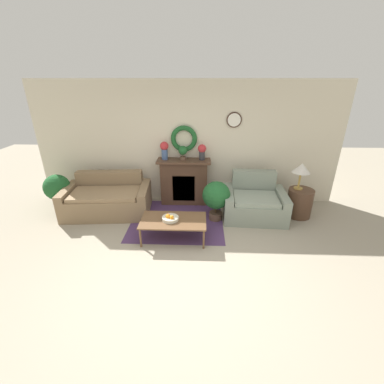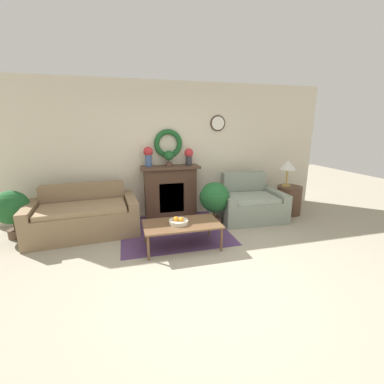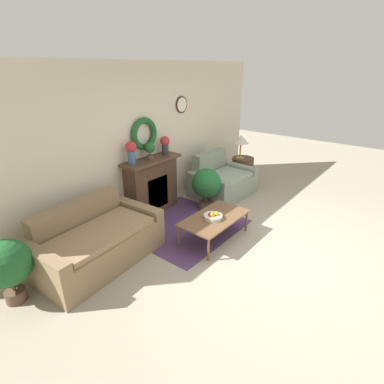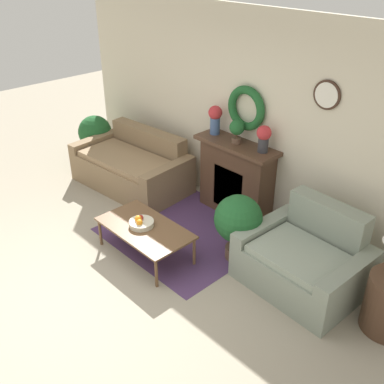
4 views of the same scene
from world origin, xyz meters
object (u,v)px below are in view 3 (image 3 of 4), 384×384
Objects in this scene: table_lamp at (241,140)px; potted_plant_floor_by_loveseat at (206,185)px; coffee_table at (214,219)px; side_table_by_loveseat at (242,170)px; fruit_bowl at (213,216)px; vase_on_mantel_left at (131,151)px; potted_plant_on_mantel at (150,149)px; fireplace at (152,185)px; potted_plant_floor_by_couch at (7,265)px; vase_on_mantel_right at (165,144)px; couch_left at (96,242)px; loveseat_right at (221,181)px.

potted_plant_floor_by_loveseat is at bearing -170.84° from table_lamp.
side_table_by_loveseat reaches higher than coffee_table.
fruit_bowl is 1.76m from vase_on_mantel_left.
coffee_table is 3.78× the size of potted_plant_on_mantel.
fireplace is 1.45× the size of potted_plant_floor_by_couch.
vase_on_mantel_right reaches higher than potted_plant_on_mantel.
fireplace is 3.84× the size of potted_plant_on_mantel.
potted_plant_on_mantel reaches higher than table_lamp.
couch_left is 1.93m from potted_plant_on_mantel.
vase_on_mantel_left reaches higher than potted_plant_floor_by_loveseat.
coffee_table is 3.94× the size of fruit_bowl.
couch_left is at bearing 179.96° from side_table_by_loveseat.
table_lamp is 1.80m from potted_plant_floor_by_loveseat.
side_table_by_loveseat is (4.09, -0.00, -0.01)m from couch_left.
potted_plant_floor_by_loveseat is at bearing 43.21° from coffee_table.
potted_plant_on_mantel is (-2.49, 0.52, 0.94)m from side_table_by_loveseat.
loveseat_right reaches higher than potted_plant_floor_by_loveseat.
table_lamp is 1.77× the size of potted_plant_on_mantel.
loveseat_right is at bearing 13.19° from potted_plant_floor_by_loveseat.
vase_on_mantel_left is 1.56m from potted_plant_floor_by_loveseat.
loveseat_right is at bearing -27.16° from vase_on_mantel_right.
vase_on_mantel_left is 1.27× the size of potted_plant_on_mantel.
fireplace is at bearing 9.66° from potted_plant_floor_by_couch.
side_table_by_loveseat is at bearing -4.73° from couch_left.
table_lamp is 5.16m from potted_plant_floor_by_couch.
vase_on_mantel_right is (0.40, 0.01, 0.72)m from fireplace.
fireplace is 0.82m from vase_on_mantel_right.
loveseat_right is 1.92m from fruit_bowl.
loveseat_right is 1.88m from potted_plant_on_mantel.
potted_plant_floor_by_couch is (-1.11, 0.06, 0.21)m from couch_left.
potted_plant_floor_by_loveseat is (0.72, -0.74, -0.72)m from potted_plant_on_mantel.
fruit_bowl is at bearing -79.81° from vase_on_mantel_left.
fireplace reaches higher than loveseat_right.
potted_plant_on_mantel reaches higher than loveseat_right.
vase_on_mantel_right is at bearing 70.18° from fruit_bowl.
potted_plant_floor_by_loveseat is at bearing -10.26° from couch_left.
fireplace is 1.97× the size of side_table_by_loveseat.
table_lamp reaches higher than potted_plant_floor_by_couch.
table_lamp is (2.50, 1.02, 0.67)m from coffee_table.
vase_on_mantel_left reaches higher than potted_plant_on_mantel.
side_table_by_loveseat is 1.80m from potted_plant_floor_by_loveseat.
vase_on_mantel_left is 0.82m from vase_on_mantel_right.
potted_plant_on_mantel reaches higher than fireplace.
potted_plant_floor_by_loveseat reaches higher than potted_plant_floor_by_couch.
table_lamp is (2.41, -0.48, 0.50)m from fireplace.
fruit_bowl is 0.96× the size of potted_plant_on_mantel.
vase_on_mantel_right is at bearing 166.37° from table_lamp.
fireplace is at bearing 13.38° from couch_left.
potted_plant_on_mantel is at bearing -2.83° from vase_on_mantel_left.
potted_plant_floor_by_loveseat is (0.85, 0.76, 0.09)m from fruit_bowl.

